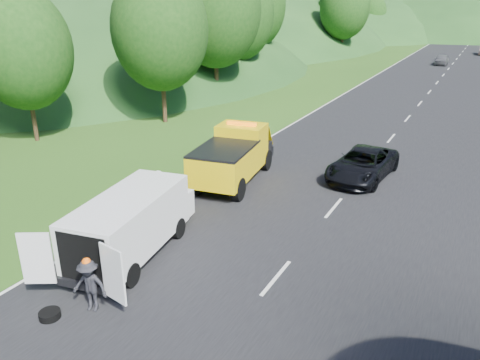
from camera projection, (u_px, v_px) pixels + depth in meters
The scene contains 12 objects.
ground at pixel (225, 232), 17.71m from camera, with size 320.00×320.00×0.00m, color #38661E.
road_surface at pixel (437, 83), 49.35m from camera, with size 14.00×200.00×0.02m, color black.
tree_line_left at pixel (307, 54), 75.45m from camera, with size 14.00×140.00×14.00m, color #2A5318, non-canonical shape.
tow_truck at pixel (234, 155), 22.22m from camera, with size 3.12×6.43×2.65m.
white_van at pixel (132, 222), 15.70m from camera, with size 3.62×6.54×2.21m.
woman at pixel (162, 204), 20.11m from camera, with size 0.55×0.40×1.50m, color silver.
child at pixel (176, 211), 19.45m from camera, with size 0.47×0.36×0.96m, color tan.
worker at pixel (93, 310), 13.25m from camera, with size 1.02×0.59×1.58m, color black.
suitcase at pixel (135, 211), 18.85m from camera, with size 0.33×0.18×0.53m, color brown.
spare_tire at pixel (50, 318), 12.90m from camera, with size 0.58×0.58×0.20m, color black.
passing_suv at pixel (361, 178), 23.02m from camera, with size 2.37×5.14×1.43m, color black.
dist_car_a at pixel (441, 65), 62.92m from camera, with size 1.59×3.94×1.34m, color #4E4F53.
Camera 1 is at (7.92, -13.70, 8.22)m, focal length 35.00 mm.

